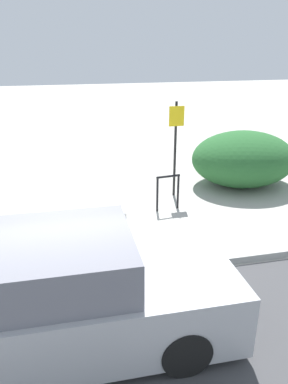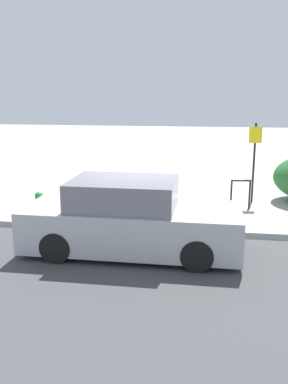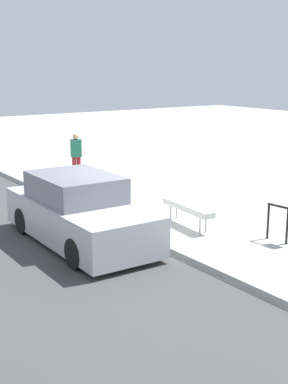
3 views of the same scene
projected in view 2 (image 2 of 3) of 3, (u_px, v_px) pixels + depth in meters
name	position (u px, v px, depth m)	size (l,w,h in m)	color
ground_plane	(147.00, 232.00, 9.87)	(60.00, 60.00, 0.00)	#ADAAA3
road_strip	(85.00, 374.00, 4.92)	(60.00, 10.00, 0.01)	#424244
curb	(147.00, 229.00, 9.86)	(60.00, 0.20, 0.13)	#A8A8A3
bench	(164.00, 198.00, 11.14)	(1.81, 0.46, 0.53)	#99999E
bike_rack	(241.00, 191.00, 11.70)	(0.55, 0.11, 0.83)	black
sign_post	(254.00, 155.00, 12.20)	(0.36, 0.08, 2.30)	black
fire_hydrant	(40.00, 206.00, 10.59)	(0.36, 0.22, 0.77)	#338C3F
parked_car_near	(130.00, 220.00, 8.54)	(4.30, 1.78, 1.49)	black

